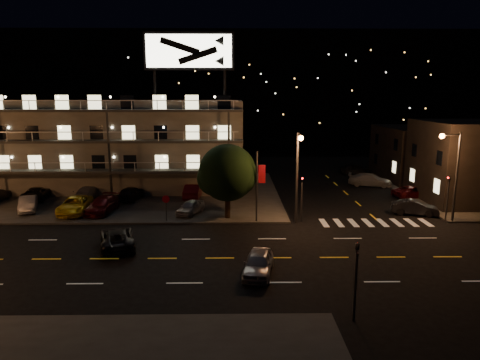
{
  "coord_description": "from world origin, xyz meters",
  "views": [
    {
      "loc": [
        2.98,
        -28.13,
        11.17
      ],
      "look_at": [
        3.53,
        8.0,
        3.96
      ],
      "focal_mm": 32.0,
      "sensor_mm": 36.0,
      "label": 1
    }
  ],
  "objects_px": {
    "lot_car_7": "(88,192)",
    "side_car_0": "(415,208)",
    "lot_car_4": "(190,207)",
    "tree": "(227,174)",
    "lot_car_2": "(75,205)",
    "road_car_east": "(258,263)",
    "road_car_west": "(117,238)"
  },
  "relations": [
    {
      "from": "road_car_east",
      "to": "road_car_west",
      "type": "height_order",
      "value": "road_car_east"
    },
    {
      "from": "lot_car_2",
      "to": "road_car_east",
      "type": "xyz_separation_m",
      "value": [
        16.6,
        -14.06,
        -0.18
      ]
    },
    {
      "from": "tree",
      "to": "lot_car_4",
      "type": "height_order",
      "value": "tree"
    },
    {
      "from": "tree",
      "to": "road_car_east",
      "type": "distance_m",
      "value": 12.93
    },
    {
      "from": "tree",
      "to": "side_car_0",
      "type": "height_order",
      "value": "tree"
    },
    {
      "from": "lot_car_4",
      "to": "road_car_east",
      "type": "distance_m",
      "value": 14.73
    },
    {
      "from": "side_car_0",
      "to": "tree",
      "type": "bearing_deg",
      "value": 111.98
    },
    {
      "from": "lot_car_7",
      "to": "road_car_west",
      "type": "distance_m",
      "value": 16.55
    },
    {
      "from": "side_car_0",
      "to": "road_car_west",
      "type": "height_order",
      "value": "road_car_west"
    },
    {
      "from": "lot_car_2",
      "to": "side_car_0",
      "type": "xyz_separation_m",
      "value": [
        32.16,
        -0.68,
        -0.21
      ]
    },
    {
      "from": "tree",
      "to": "lot_car_4",
      "type": "bearing_deg",
      "value": 158.93
    },
    {
      "from": "tree",
      "to": "lot_car_7",
      "type": "bearing_deg",
      "value": 153.19
    },
    {
      "from": "lot_car_2",
      "to": "road_car_east",
      "type": "distance_m",
      "value": 21.75
    },
    {
      "from": "tree",
      "to": "lot_car_7",
      "type": "relative_size",
      "value": 1.48
    },
    {
      "from": "lot_car_2",
      "to": "side_car_0",
      "type": "relative_size",
      "value": 1.28
    },
    {
      "from": "road_car_east",
      "to": "side_car_0",
      "type": "bearing_deg",
      "value": 50.53
    },
    {
      "from": "lot_car_4",
      "to": "road_car_west",
      "type": "distance_m",
      "value": 9.79
    },
    {
      "from": "tree",
      "to": "road_car_east",
      "type": "bearing_deg",
      "value": -80.04
    },
    {
      "from": "lot_car_7",
      "to": "tree",
      "type": "bearing_deg",
      "value": 154.72
    },
    {
      "from": "lot_car_2",
      "to": "tree",
      "type": "bearing_deg",
      "value": -12.3
    },
    {
      "from": "road_car_west",
      "to": "road_car_east",
      "type": "bearing_deg",
      "value": 137.22
    },
    {
      "from": "side_car_0",
      "to": "lot_car_2",
      "type": "bearing_deg",
      "value": 107.21
    },
    {
      "from": "tree",
      "to": "side_car_0",
      "type": "distance_m",
      "value": 18.09
    },
    {
      "from": "lot_car_4",
      "to": "lot_car_7",
      "type": "relative_size",
      "value": 0.82
    },
    {
      "from": "lot_car_4",
      "to": "road_car_east",
      "type": "xyz_separation_m",
      "value": [
        5.63,
        -13.61,
        -0.06
      ]
    },
    {
      "from": "tree",
      "to": "lot_car_2",
      "type": "xyz_separation_m",
      "value": [
        -14.45,
        1.78,
        -3.26
      ]
    },
    {
      "from": "lot_car_7",
      "to": "road_car_west",
      "type": "height_order",
      "value": "lot_car_7"
    },
    {
      "from": "side_car_0",
      "to": "lot_car_7",
      "type": "bearing_deg",
      "value": 97.14
    },
    {
      "from": "lot_car_7",
      "to": "side_car_0",
      "type": "relative_size",
      "value": 1.07
    },
    {
      "from": "lot_car_2",
      "to": "lot_car_7",
      "type": "distance_m",
      "value": 5.92
    },
    {
      "from": "lot_car_2",
      "to": "road_car_west",
      "type": "distance_m",
      "value": 11.09
    },
    {
      "from": "lot_car_7",
      "to": "road_car_west",
      "type": "bearing_deg",
      "value": 116.86
    }
  ]
}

